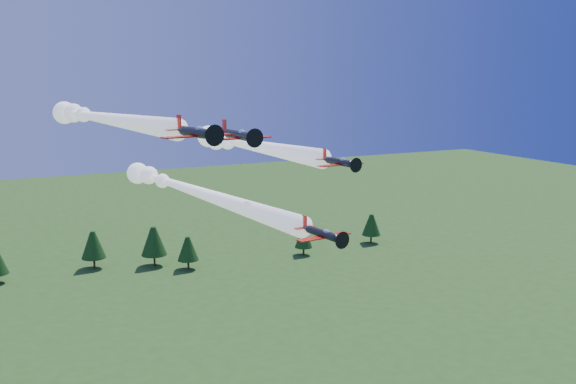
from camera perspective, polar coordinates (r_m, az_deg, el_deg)
name	(u,v)px	position (r m, az deg, el deg)	size (l,w,h in m)	color
plane_lead	(191,189)	(95.89, -8.65, 0.23)	(12.21, 57.68, 3.70)	black
plane_left	(101,118)	(95.69, -16.31, 6.37)	(13.28, 52.25, 3.70)	black
plane_right	(245,144)	(99.27, -3.83, 4.27)	(8.88, 42.49, 3.70)	black
plane_slot	(239,135)	(82.04, -4.41, 5.05)	(8.47, 9.20, 2.97)	black
treeline	(82,253)	(187.26, -17.88, -5.16)	(176.92, 20.93, 11.62)	#382314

